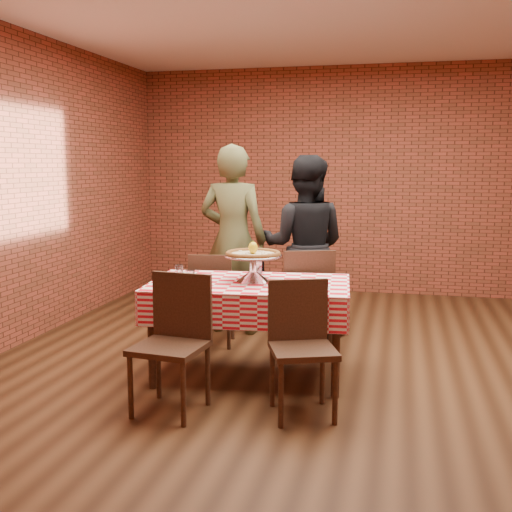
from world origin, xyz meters
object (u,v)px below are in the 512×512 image
pizza (253,255)px  diner_black (304,246)px  chair_near_right (303,351)px  water_glass_right (179,272)px  chair_near_left (169,346)px  chair_far_right (305,299)px  diner_olive (233,240)px  pizza_stand (253,268)px  condiment_caddy (258,268)px  water_glass_left (190,277)px  table (250,330)px  chair_far_left (213,298)px

pizza → diner_black: diner_black is taller
chair_near_right → water_glass_right: bearing=127.1°
diner_black → chair_near_left: bearing=74.6°
chair_far_right → chair_near_left: bearing=48.2°
chair_near_right → diner_olive: 2.21m
pizza_stand → condiment_caddy: 0.25m
water_glass_left → pizza: bearing=26.6°
water_glass_right → chair_near_right: size_ratio=0.12×
water_glass_left → chair_near_right: 1.14m
table → condiment_caddy: condiment_caddy is taller
table → pizza_stand: size_ratio=3.29×
pizza_stand → diner_olive: 1.28m
water_glass_left → chair_far_left: 1.03m
chair_near_left → condiment_caddy: bearing=78.8°
water_glass_left → chair_far_left: (-0.12, 0.95, -0.38)m
chair_far_right → diner_black: 0.67m
chair_far_left → chair_far_right: 0.85m
table → pizza_stand: bearing=65.8°
table → diner_black: (0.22, 1.33, 0.50)m
pizza → chair_near_left: 1.07m
table → chair_near_left: size_ratio=1.64×
pizza → water_glass_right: bearing=-179.2°
chair_far_left → water_glass_right: bearing=76.9°
water_glass_right → chair_far_right: 1.24m
chair_near_left → table: bearing=73.1°
pizza → diner_olive: (-0.49, 1.19, -0.04)m
pizza → condiment_caddy: (-0.02, 0.25, -0.15)m
chair_far_left → diner_black: bearing=-152.7°
pizza → diner_black: 1.31m
water_glass_right → chair_far_left: (0.05, 0.73, -0.38)m
condiment_caddy → diner_black: bearing=80.1°
water_glass_right → diner_olive: size_ratio=0.06×
water_glass_left → chair_far_left: size_ratio=0.12×
pizza → water_glass_left: size_ratio=4.05×
chair_near_right → diner_olive: (-1.00, 1.91, 0.48)m
water_glass_left → pizza_stand: bearing=26.6°
water_glass_right → pizza_stand: bearing=0.8°
pizza_stand → water_glass_right: 0.61m
condiment_caddy → water_glass_left: bearing=-129.5°
pizza → water_glass_right: 0.63m
table → diner_olive: 1.43m
pizza_stand → chair_near_right: size_ratio=0.52×
pizza_stand → chair_far_right: bearing=68.7°
water_glass_left → condiment_caddy: (0.42, 0.47, 0.01)m
pizza → chair_near_left: size_ratio=0.47×
table → diner_olive: size_ratio=0.82×
pizza_stand → chair_near_left: pizza_stand is taller
water_glass_right → diner_black: bearing=57.7°
chair_near_left → diner_olive: bearing=99.5°
pizza_stand → water_glass_right: (-0.61, -0.01, -0.05)m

